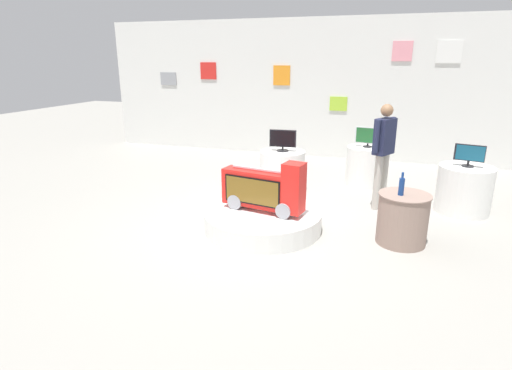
{
  "coord_description": "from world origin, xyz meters",
  "views": [
    {
      "loc": [
        1.9,
        -5.57,
        2.45
      ],
      "look_at": [
        0.03,
        0.08,
        0.6
      ],
      "focal_mm": 28.88,
      "sensor_mm": 36.0,
      "label": 1
    }
  ],
  "objects_px": {
    "display_pedestal_left_rear": "(282,171)",
    "bottle_on_side_table": "(402,186)",
    "main_display_pedestal": "(263,220)",
    "display_pedestal_right_rear": "(464,189)",
    "tv_on_right_rear": "(470,154)",
    "display_pedestal_center_rear": "(366,166)",
    "shopper_browsing_near_truck": "(383,148)",
    "side_table_round": "(403,218)",
    "tv_on_center_rear": "(368,136)",
    "tv_on_left_rear": "(283,140)",
    "novelty_firetruck_tv": "(264,190)"
  },
  "relations": [
    {
      "from": "novelty_firetruck_tv",
      "to": "shopper_browsing_near_truck",
      "type": "relative_size",
      "value": 0.72
    },
    {
      "from": "bottle_on_side_table",
      "to": "shopper_browsing_near_truck",
      "type": "relative_size",
      "value": 0.18
    },
    {
      "from": "main_display_pedestal",
      "to": "tv_on_left_rear",
      "type": "xyz_separation_m",
      "value": [
        -0.21,
        1.91,
        0.84
      ]
    },
    {
      "from": "tv_on_center_rear",
      "to": "shopper_browsing_near_truck",
      "type": "height_order",
      "value": "shopper_browsing_near_truck"
    },
    {
      "from": "tv_on_left_rear",
      "to": "display_pedestal_left_rear",
      "type": "bearing_deg",
      "value": 85.11
    },
    {
      "from": "display_pedestal_right_rear",
      "to": "side_table_round",
      "type": "height_order",
      "value": "display_pedestal_right_rear"
    },
    {
      "from": "tv_on_center_rear",
      "to": "display_pedestal_left_rear",
      "type": "bearing_deg",
      "value": -149.5
    },
    {
      "from": "display_pedestal_left_rear",
      "to": "tv_on_center_rear",
      "type": "relative_size",
      "value": 1.64
    },
    {
      "from": "side_table_round",
      "to": "main_display_pedestal",
      "type": "bearing_deg",
      "value": -175.64
    },
    {
      "from": "display_pedestal_right_rear",
      "to": "shopper_browsing_near_truck",
      "type": "relative_size",
      "value": 0.49
    },
    {
      "from": "display_pedestal_left_rear",
      "to": "bottle_on_side_table",
      "type": "distance_m",
      "value": 2.82
    },
    {
      "from": "display_pedestal_left_rear",
      "to": "display_pedestal_center_rear",
      "type": "xyz_separation_m",
      "value": [
        1.49,
        0.88,
        0.0
      ]
    },
    {
      "from": "side_table_round",
      "to": "bottle_on_side_table",
      "type": "height_order",
      "value": "bottle_on_side_table"
    },
    {
      "from": "novelty_firetruck_tv",
      "to": "display_pedestal_center_rear",
      "type": "relative_size",
      "value": 1.64
    },
    {
      "from": "display_pedestal_right_rear",
      "to": "shopper_browsing_near_truck",
      "type": "height_order",
      "value": "shopper_browsing_near_truck"
    },
    {
      "from": "main_display_pedestal",
      "to": "tv_on_right_rear",
      "type": "distance_m",
      "value": 3.49
    },
    {
      "from": "main_display_pedestal",
      "to": "bottle_on_side_table",
      "type": "bearing_deg",
      "value": 2.77
    },
    {
      "from": "novelty_firetruck_tv",
      "to": "display_pedestal_center_rear",
      "type": "distance_m",
      "value": 3.08
    },
    {
      "from": "display_pedestal_left_rear",
      "to": "side_table_round",
      "type": "height_order",
      "value": "display_pedestal_left_rear"
    },
    {
      "from": "tv_on_right_rear",
      "to": "bottle_on_side_table",
      "type": "bearing_deg",
      "value": -122.01
    },
    {
      "from": "novelty_firetruck_tv",
      "to": "side_table_round",
      "type": "bearing_deg",
      "value": 4.73
    },
    {
      "from": "shopper_browsing_near_truck",
      "to": "side_table_round",
      "type": "bearing_deg",
      "value": -75.4
    },
    {
      "from": "tv_on_left_rear",
      "to": "display_pedestal_right_rear",
      "type": "bearing_deg",
      "value": -3.14
    },
    {
      "from": "novelty_firetruck_tv",
      "to": "side_table_round",
      "type": "distance_m",
      "value": 1.95
    },
    {
      "from": "display_pedestal_right_rear",
      "to": "tv_on_right_rear",
      "type": "bearing_deg",
      "value": -77.48
    },
    {
      "from": "tv_on_left_rear",
      "to": "tv_on_right_rear",
      "type": "height_order",
      "value": "tv_on_left_rear"
    },
    {
      "from": "tv_on_left_rear",
      "to": "tv_on_center_rear",
      "type": "bearing_deg",
      "value": 30.62
    },
    {
      "from": "side_table_round",
      "to": "bottle_on_side_table",
      "type": "distance_m",
      "value": 0.48
    },
    {
      "from": "shopper_browsing_near_truck",
      "to": "bottle_on_side_table",
      "type": "bearing_deg",
      "value": -78.34
    },
    {
      "from": "tv_on_right_rear",
      "to": "side_table_round",
      "type": "bearing_deg",
      "value": -121.34
    },
    {
      "from": "bottle_on_side_table",
      "to": "tv_on_right_rear",
      "type": "bearing_deg",
      "value": 57.99
    },
    {
      "from": "display_pedestal_left_rear",
      "to": "shopper_browsing_near_truck",
      "type": "xyz_separation_m",
      "value": [
        1.81,
        -0.41,
        0.64
      ]
    },
    {
      "from": "main_display_pedestal",
      "to": "display_pedestal_right_rear",
      "type": "height_order",
      "value": "display_pedestal_right_rear"
    },
    {
      "from": "display_pedestal_left_rear",
      "to": "tv_on_center_rear",
      "type": "distance_m",
      "value": 1.83
    },
    {
      "from": "main_display_pedestal",
      "to": "bottle_on_side_table",
      "type": "height_order",
      "value": "bottle_on_side_table"
    },
    {
      "from": "tv_on_right_rear",
      "to": "side_table_round",
      "type": "relative_size",
      "value": 0.64
    },
    {
      "from": "display_pedestal_left_rear",
      "to": "tv_on_left_rear",
      "type": "bearing_deg",
      "value": -94.89
    },
    {
      "from": "display_pedestal_center_rear",
      "to": "tv_on_right_rear",
      "type": "relative_size",
      "value": 1.72
    },
    {
      "from": "display_pedestal_right_rear",
      "to": "main_display_pedestal",
      "type": "bearing_deg",
      "value": -149.2
    },
    {
      "from": "main_display_pedestal",
      "to": "display_pedestal_right_rear",
      "type": "bearing_deg",
      "value": 30.8
    },
    {
      "from": "tv_on_right_rear",
      "to": "side_table_round",
      "type": "xyz_separation_m",
      "value": [
        -0.96,
        -1.58,
        -0.61
      ]
    },
    {
      "from": "tv_on_right_rear",
      "to": "shopper_browsing_near_truck",
      "type": "height_order",
      "value": "shopper_browsing_near_truck"
    },
    {
      "from": "side_table_round",
      "to": "display_pedestal_center_rear",
      "type": "bearing_deg",
      "value": 104.28
    },
    {
      "from": "tv_on_right_rear",
      "to": "tv_on_left_rear",
      "type": "bearing_deg",
      "value": 176.78
    },
    {
      "from": "display_pedestal_center_rear",
      "to": "tv_on_right_rear",
      "type": "bearing_deg",
      "value": -32.96
    },
    {
      "from": "tv_on_left_rear",
      "to": "tv_on_center_rear",
      "type": "relative_size",
      "value": 0.97
    },
    {
      "from": "main_display_pedestal",
      "to": "display_pedestal_right_rear",
      "type": "xyz_separation_m",
      "value": [
        2.91,
        1.74,
        0.24
      ]
    },
    {
      "from": "display_pedestal_right_rear",
      "to": "novelty_firetruck_tv",
      "type": "bearing_deg",
      "value": -148.86
    },
    {
      "from": "display_pedestal_left_rear",
      "to": "bottle_on_side_table",
      "type": "xyz_separation_m",
      "value": [
        2.1,
        -1.82,
        0.45
      ]
    },
    {
      "from": "tv_on_center_rear",
      "to": "side_table_round",
      "type": "xyz_separation_m",
      "value": [
        0.67,
        -2.64,
        -0.63
      ]
    }
  ]
}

